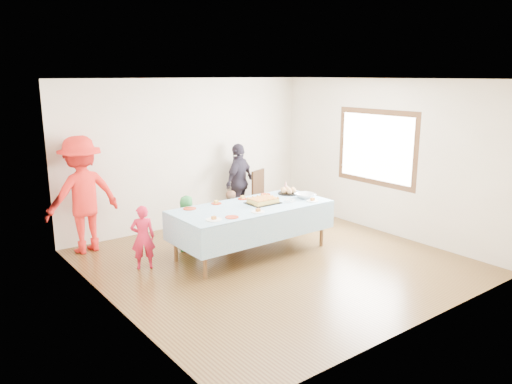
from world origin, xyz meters
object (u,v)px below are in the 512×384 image
Objects in this scene: dining_chair at (263,192)px; party_table at (252,209)px; birthday_cake at (263,201)px; adult_left at (82,195)px.

party_table is at bearing -155.34° from dining_chair.
birthday_cake is 1.77m from dining_chair.
party_table is 1.91m from dining_chair.
dining_chair is 3.38m from adult_left.
birthday_cake is 0.27× the size of adult_left.
dining_chair is at bearing 46.73° from party_table.
birthday_cake is (0.22, 0.00, 0.10)m from party_table.
adult_left is at bearing 152.49° from dining_chair.
adult_left reaches higher than birthday_cake.
adult_left is at bearing 143.24° from birthday_cake.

